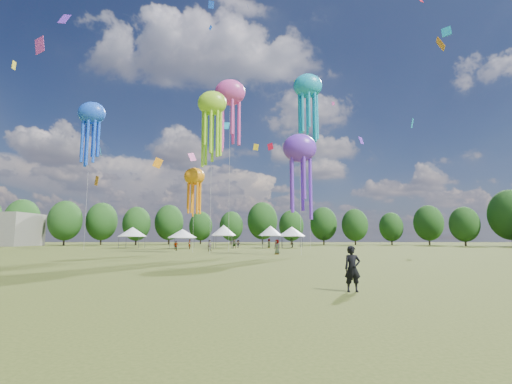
{
  "coord_description": "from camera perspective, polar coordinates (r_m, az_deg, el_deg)",
  "views": [
    {
      "loc": [
        4.16,
        -16.59,
        2.0
      ],
      "look_at": [
        3.8,
        15.0,
        6.0
      ],
      "focal_mm": 25.4,
      "sensor_mm": 36.0,
      "label": 1
    }
  ],
  "objects": [
    {
      "name": "spectator_near",
      "position": [
        54.93,
        -7.35,
        -8.37
      ],
      "size": [
        0.85,
        0.68,
        1.68
      ],
      "primitive_type": "imported",
      "rotation": [
        0.0,
        0.0,
        3.09
      ],
      "color": "gray",
      "rests_on": "ground"
    },
    {
      "name": "festival_tents",
      "position": [
        71.57,
        -5.87,
        -6.23
      ],
      "size": [
        37.27,
        9.7,
        4.41
      ],
      "color": "#47474C",
      "rests_on": "ground"
    },
    {
      "name": "observer_main",
      "position": [
        14.31,
        14.95,
        -11.59
      ],
      "size": [
        0.65,
        0.45,
        1.7
      ],
      "primitive_type": "imported",
      "rotation": [
        0.0,
        0.0,
        0.07
      ],
      "color": "black",
      "rests_on": "ground"
    },
    {
      "name": "spectators_far",
      "position": [
        66.62,
        -1.09,
        -8.19
      ],
      "size": [
        20.53,
        31.12,
        1.85
      ],
      "color": "gray",
      "rests_on": "ground"
    },
    {
      "name": "small_kites",
      "position": [
        65.32,
        -3.42,
        17.4
      ],
      "size": [
        71.29,
        62.71,
        46.14
      ],
      "color": "#A2E926",
      "rests_on": "ground"
    },
    {
      "name": "treeline",
      "position": [
        79.64,
        -5.15,
        -3.92
      ],
      "size": [
        201.57,
        95.24,
        13.43
      ],
      "color": "#38281C",
      "rests_on": "ground"
    },
    {
      "name": "show_kites",
      "position": [
        58.51,
        -3.99,
        11.43
      ],
      "size": [
        42.74,
        25.64,
        32.27
      ],
      "color": "#A2E926",
      "rests_on": "ground"
    },
    {
      "name": "ground",
      "position": [
        17.22,
        -13.73,
        -13.69
      ],
      "size": [
        300.0,
        300.0,
        0.0
      ],
      "primitive_type": "plane",
      "color": "#384416",
      "rests_on": "ground"
    }
  ]
}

